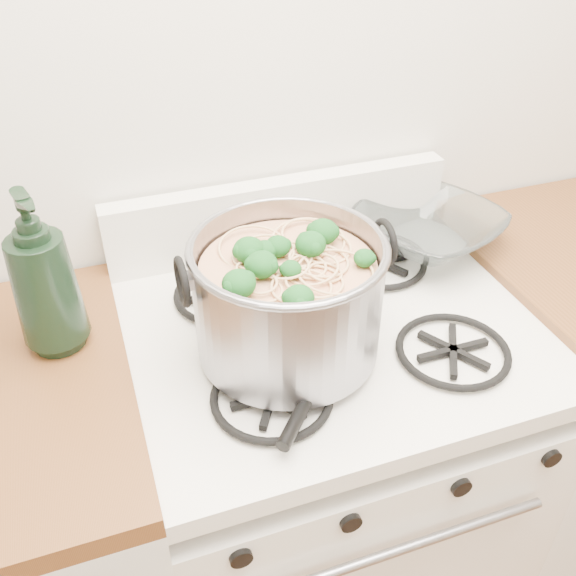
# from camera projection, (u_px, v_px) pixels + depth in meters

# --- Properties ---
(gas_range) EXTENTS (0.76, 0.66, 0.92)m
(gas_range) POSITION_uv_depth(u_px,v_px,m) (325.00, 480.00, 1.49)
(gas_range) COLOR white
(gas_range) RESTS_ON ground
(counter_left) EXTENTS (0.25, 0.65, 0.92)m
(counter_left) POSITION_uv_depth(u_px,v_px,m) (101.00, 538.00, 1.34)
(counter_left) COLOR silver
(counter_left) RESTS_ON ground
(stock_pot) EXTENTS (0.36, 0.33, 0.22)m
(stock_pot) POSITION_uv_depth(u_px,v_px,m) (288.00, 299.00, 1.07)
(stock_pot) COLOR gray
(stock_pot) RESTS_ON gas_range
(spatula) EXTENTS (0.42, 0.42, 0.02)m
(spatula) POSITION_uv_depth(u_px,v_px,m) (337.00, 341.00, 1.13)
(spatula) COLOR black
(spatula) RESTS_ON gas_range
(glass_bowl) EXTENTS (0.16, 0.16, 0.03)m
(glass_bowl) POSITION_uv_depth(u_px,v_px,m) (427.00, 236.00, 1.40)
(glass_bowl) COLOR white
(glass_bowl) RESTS_ON gas_range
(bottle) EXTENTS (0.14, 0.14, 0.30)m
(bottle) POSITION_uv_depth(u_px,v_px,m) (42.00, 274.00, 1.06)
(bottle) COLOR black
(bottle) RESTS_ON counter_left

